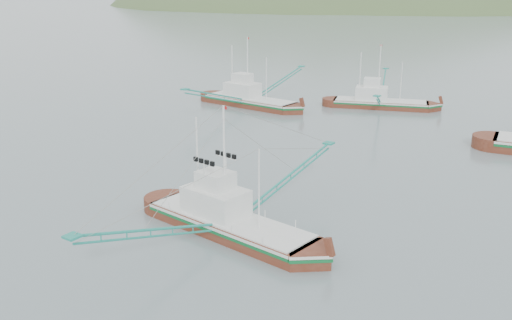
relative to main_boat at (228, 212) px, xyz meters
The scene contains 5 objects.
ground 2.48m from the main_boat, 169.46° to the left, with size 1200.00×1200.00×0.00m, color slate.
main_boat is the anchor object (origin of this frame).
bg_boat_far 44.69m from the main_boat, 98.96° to the left, with size 12.99×22.08×9.22m.
bg_boat_left 41.77m from the main_boat, 122.48° to the left, with size 14.03×24.95×10.11m.
headland_left 403.70m from the main_boat, 116.79° to the left, with size 448.00×308.00×210.00m, color #435A2E.
Camera 1 is at (23.43, -29.02, 16.35)m, focal length 40.00 mm.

